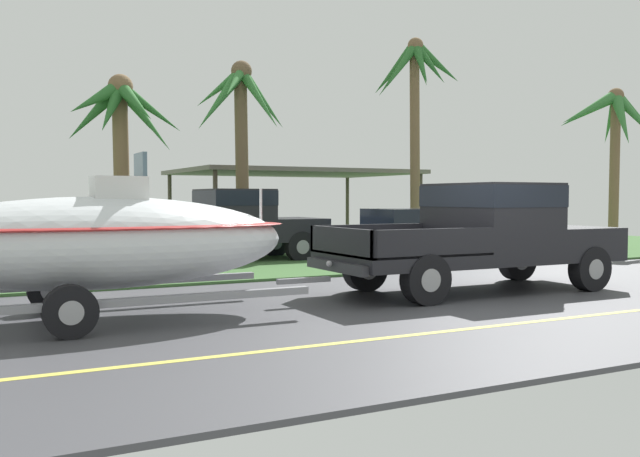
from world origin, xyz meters
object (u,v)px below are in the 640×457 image
Objects in this scene: pickup_truck_towing at (489,231)px; parked_pickup_background at (233,222)px; carport_awning at (292,174)px; palm_tree_far_right at (414,87)px; boat_on_trailer at (98,242)px; palm_tree_mid at (120,121)px; palm_tree_far_left at (240,116)px; parked_sedan_near at (423,235)px; palm_tree_near_right at (612,126)px.

parked_pickup_background is (-2.21, 7.32, -0.02)m from pickup_truck_towing.
palm_tree_far_right reaches higher than carport_awning.
palm_tree_far_right is (6.51, 1.21, 4.12)m from parked_pickup_background.
boat_on_trailer is 0.96× the size of palm_tree_far_right.
palm_tree_mid is (-2.59, 1.25, 2.58)m from parked_pickup_background.
palm_tree_mid is (-6.77, -4.11, 1.10)m from carport_awning.
carport_awning reaches higher than boat_on_trailer.
palm_tree_far_left is (0.91, 1.84, 2.98)m from parked_pickup_background.
palm_tree_near_right is (7.63, 0.34, 3.31)m from parked_sedan_near.
parked_pickup_background reaches higher than parked_sedan_near.
palm_tree_mid reaches higher than parked_pickup_background.
parked_sedan_near is 6.25m from palm_tree_far_left.
carport_awning is at bearing 94.34° from parked_sedan_near.
palm_tree_mid is at bearing -170.40° from palm_tree_far_left.
palm_tree_near_right is at bearing 30.03° from pickup_truck_towing.
parked_pickup_background is at bearing -127.97° from carport_awning.
palm_tree_near_right reaches higher than pickup_truck_towing.
pickup_truck_towing is at bearing -116.75° from palm_tree_far_right.
palm_tree_near_right is 6.53m from palm_tree_far_right.
parked_pickup_background is (4.59, 7.32, -0.02)m from boat_on_trailer.
palm_tree_far_right is at bearing 59.33° from parked_sedan_near.
palm_tree_mid is at bearing 179.80° from palm_tree_far_right.
palm_tree_mid is (-7.32, 3.05, 2.96)m from parked_sedan_near.
palm_tree_far_right is (-5.84, 2.67, 1.18)m from palm_tree_near_right.
palm_tree_far_right is at bearing 155.42° from palm_tree_near_right.
parked_pickup_background is 5.07m from parked_sedan_near.
parked_pickup_background is at bearing -25.70° from palm_tree_mid.
carport_awning is 10.74m from palm_tree_near_right.
palm_tree_near_right is at bearing -6.73° from parked_pickup_background.
pickup_truck_towing is 0.72× the size of carport_awning.
pickup_truck_towing is 6.80m from boat_on_trailer.
palm_tree_far_right is at bearing -60.63° from carport_awning.
parked_sedan_near is 8.32m from palm_tree_near_right.
pickup_truck_towing is 1.23× the size of parked_sedan_near.
palm_tree_mid is 3.57m from palm_tree_far_left.
carport_awning reaches higher than pickup_truck_towing.
carport_awning reaches higher than parked_sedan_near.
palm_tree_near_right is (10.14, 5.86, 2.92)m from pickup_truck_towing.
parked_sedan_near is 0.83× the size of palm_tree_far_left.
boat_on_trailer is (-6.80, -0.00, 0.01)m from pickup_truck_towing.
palm_tree_far_right is at bearing 63.25° from pickup_truck_towing.
palm_tree_far_left is at bearing 163.93° from palm_tree_near_right.
parked_sedan_near is (2.51, 5.52, -0.39)m from pickup_truck_towing.
palm_tree_near_right is 0.92× the size of palm_tree_far_left.
palm_tree_near_right is 0.77× the size of palm_tree_far_right.
palm_tree_mid is at bearing 154.30° from parked_pickup_background.
palm_tree_far_left is 5.75m from palm_tree_far_right.
palm_tree_near_right is 1.07× the size of palm_tree_mid.
parked_pickup_background is 0.85× the size of palm_tree_far_right.
palm_tree_far_left reaches higher than palm_tree_mid.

